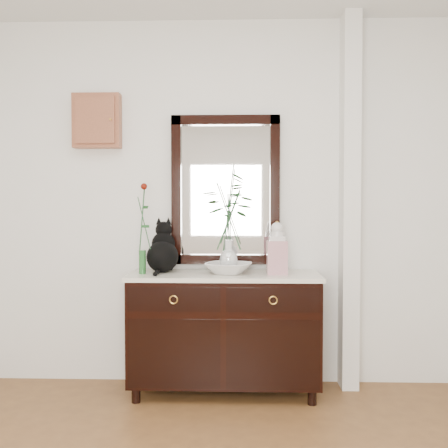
{
  "coord_description": "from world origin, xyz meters",
  "views": [
    {
      "loc": [
        0.22,
        -1.92,
        1.32
      ],
      "look_at": [
        0.1,
        1.63,
        1.2
      ],
      "focal_mm": 42.0,
      "sensor_mm": 36.0,
      "label": 1
    }
  ],
  "objects_px": {
    "cat": "(162,246)",
    "ginger_jar": "(277,247)",
    "sideboard": "(224,327)",
    "lotus_bowl": "(229,268)"
  },
  "relations": [
    {
      "from": "cat",
      "to": "ginger_jar",
      "type": "height_order",
      "value": "ginger_jar"
    },
    {
      "from": "cat",
      "to": "ginger_jar",
      "type": "bearing_deg",
      "value": -7.4
    },
    {
      "from": "sideboard",
      "to": "cat",
      "type": "bearing_deg",
      "value": 171.19
    },
    {
      "from": "lotus_bowl",
      "to": "ginger_jar",
      "type": "height_order",
      "value": "ginger_jar"
    },
    {
      "from": "sideboard",
      "to": "cat",
      "type": "xyz_separation_m",
      "value": [
        -0.45,
        0.07,
        0.56
      ]
    },
    {
      "from": "cat",
      "to": "lotus_bowl",
      "type": "height_order",
      "value": "cat"
    },
    {
      "from": "ginger_jar",
      "to": "lotus_bowl",
      "type": "bearing_deg",
      "value": 178.44
    },
    {
      "from": "cat",
      "to": "lotus_bowl",
      "type": "xyz_separation_m",
      "value": [
        0.48,
        -0.08,
        -0.15
      ]
    },
    {
      "from": "lotus_bowl",
      "to": "ginger_jar",
      "type": "relative_size",
      "value": 0.85
    },
    {
      "from": "lotus_bowl",
      "to": "ginger_jar",
      "type": "distance_m",
      "value": 0.37
    }
  ]
}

